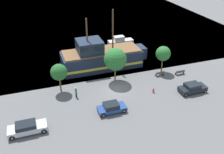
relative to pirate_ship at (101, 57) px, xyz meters
The scene contains 14 objects.
ground_plane 8.58m from the pirate_ship, 90.22° to the right, with size 160.00×160.00×0.00m, color #5B5B5E.
water_surface 35.75m from the pirate_ship, 90.05° to the left, with size 80.00×80.00×0.00m, color #38667F.
pirate_ship is the anchor object (origin of this frame).
moored_boat_dockside 12.01m from the pirate_ship, 51.69° to the left, with size 5.73×1.88×2.02m.
parked_car_curb_front 20.11m from the pirate_ship, 134.31° to the right, with size 4.82×1.97×1.47m.
parked_car_curb_mid 17.30m from the pirate_ship, 48.92° to the right, with size 4.42×2.01×1.51m.
parked_car_curb_rear 14.03m from the pirate_ship, 100.39° to the right, with size 4.03×1.94×1.41m.
fire_hydrant 12.49m from the pirate_ship, 64.20° to the right, with size 0.42×0.25×0.76m.
bench_promenade_east 11.29m from the pirate_ship, 36.36° to the right, with size 1.62×0.45×0.85m.
bench_promenade_west 14.72m from the pirate_ship, 30.17° to the right, with size 1.74×0.45×0.85m.
pedestrian_walking_near 10.75m from the pirate_ship, 127.66° to the right, with size 0.32×0.32×1.73m.
tree_row_east 10.55m from the pirate_ship, 144.58° to the right, with size 2.62×2.62×4.81m.
tree_row_mideast 6.03m from the pirate_ship, 81.50° to the right, with size 3.80×3.80×5.97m.
tree_row_midwest 11.42m from the pirate_ship, 27.79° to the right, with size 2.63×2.63×4.93m.
Camera 1 is at (-11.62, -32.36, 21.92)m, focal length 40.00 mm.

